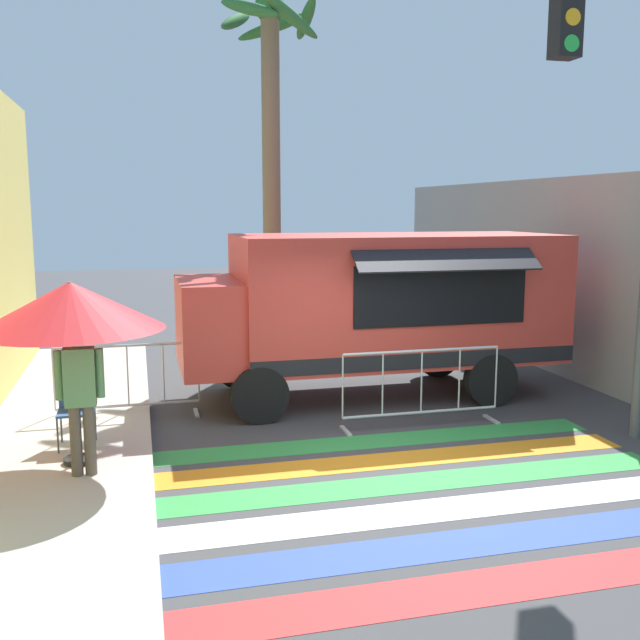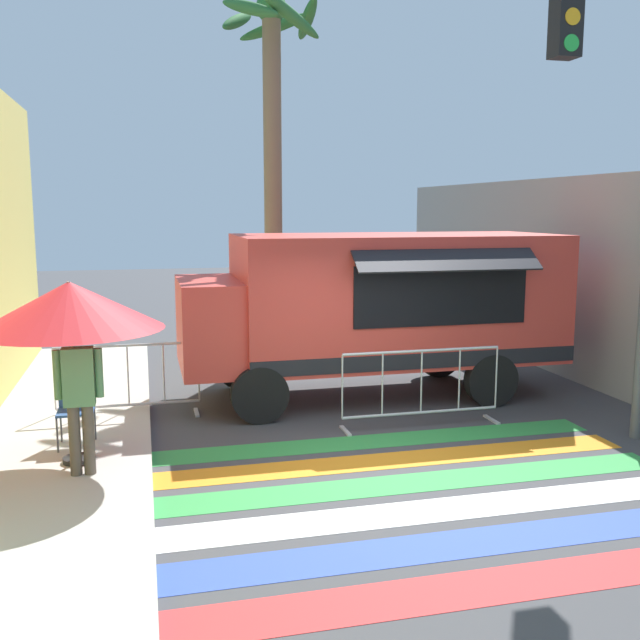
{
  "view_description": "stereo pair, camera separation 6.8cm",
  "coord_description": "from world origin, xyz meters",
  "px_view_note": "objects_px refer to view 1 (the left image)",
  "views": [
    {
      "loc": [
        -2.9,
        -8.02,
        3.12
      ],
      "look_at": [
        -0.33,
        2.07,
        1.48
      ],
      "focal_mm": 40.0,
      "sensor_mm": 36.0,
      "label": 1
    },
    {
      "loc": [
        -2.83,
        -8.04,
        3.12
      ],
      "look_at": [
        -0.33,
        2.07,
        1.48
      ],
      "focal_mm": 40.0,
      "sensor_mm": 36.0,
      "label": 2
    }
  ],
  "objects_px": {
    "vendor_person": "(80,390)",
    "food_truck": "(368,303)",
    "traffic_signal_pole": "(604,116)",
    "palm_tree": "(271,122)",
    "patio_umbrella": "(71,306)",
    "folding_chair": "(76,404)",
    "barricade_front": "(421,388)",
    "barricade_side": "(128,382)"
  },
  "relations": [
    {
      "from": "vendor_person",
      "to": "food_truck",
      "type": "bearing_deg",
      "value": 33.32
    },
    {
      "from": "traffic_signal_pole",
      "to": "palm_tree",
      "type": "distance_m",
      "value": 7.2
    },
    {
      "from": "patio_umbrella",
      "to": "folding_chair",
      "type": "xyz_separation_m",
      "value": [
        -0.06,
        0.7,
        -1.34
      ]
    },
    {
      "from": "barricade_front",
      "to": "barricade_side",
      "type": "bearing_deg",
      "value": 160.68
    },
    {
      "from": "traffic_signal_pole",
      "to": "folding_chair",
      "type": "bearing_deg",
      "value": 169.66
    },
    {
      "from": "patio_umbrella",
      "to": "food_truck",
      "type": "bearing_deg",
      "value": 29.33
    },
    {
      "from": "food_truck",
      "to": "barricade_side",
      "type": "distance_m",
      "value": 4.01
    },
    {
      "from": "vendor_person",
      "to": "barricade_front",
      "type": "bearing_deg",
      "value": 13.47
    },
    {
      "from": "vendor_person",
      "to": "barricade_side",
      "type": "xyz_separation_m",
      "value": [
        0.46,
        2.58,
        -0.55
      ]
    },
    {
      "from": "folding_chair",
      "to": "palm_tree",
      "type": "distance_m",
      "value": 7.62
    },
    {
      "from": "food_truck",
      "to": "traffic_signal_pole",
      "type": "height_order",
      "value": "traffic_signal_pole"
    },
    {
      "from": "barricade_front",
      "to": "palm_tree",
      "type": "relative_size",
      "value": 0.32
    },
    {
      "from": "food_truck",
      "to": "folding_chair",
      "type": "height_order",
      "value": "food_truck"
    },
    {
      "from": "vendor_person",
      "to": "barricade_side",
      "type": "bearing_deg",
      "value": 79.14
    },
    {
      "from": "traffic_signal_pole",
      "to": "barricade_side",
      "type": "distance_m",
      "value": 7.5
    },
    {
      "from": "folding_chair",
      "to": "patio_umbrella",
      "type": "bearing_deg",
      "value": -101.82
    },
    {
      "from": "traffic_signal_pole",
      "to": "patio_umbrella",
      "type": "height_order",
      "value": "traffic_signal_pole"
    },
    {
      "from": "traffic_signal_pole",
      "to": "folding_chair",
      "type": "height_order",
      "value": "traffic_signal_pole"
    },
    {
      "from": "vendor_person",
      "to": "barricade_front",
      "type": "relative_size",
      "value": 0.72
    },
    {
      "from": "food_truck",
      "to": "traffic_signal_pole",
      "type": "xyz_separation_m",
      "value": [
        2.11,
        -2.98,
        2.68
      ]
    },
    {
      "from": "food_truck",
      "to": "barricade_front",
      "type": "height_order",
      "value": "food_truck"
    },
    {
      "from": "traffic_signal_pole",
      "to": "barricade_front",
      "type": "bearing_deg",
      "value": 147.1
    },
    {
      "from": "vendor_person",
      "to": "traffic_signal_pole",
      "type": "bearing_deg",
      "value": -1.23
    },
    {
      "from": "folding_chair",
      "to": "barricade_front",
      "type": "distance_m",
      "value": 4.71
    },
    {
      "from": "traffic_signal_pole",
      "to": "folding_chair",
      "type": "xyz_separation_m",
      "value": [
        -6.58,
        1.2,
        -3.6
      ]
    },
    {
      "from": "barricade_side",
      "to": "folding_chair",
      "type": "bearing_deg",
      "value": -113.1
    },
    {
      "from": "folding_chair",
      "to": "vendor_person",
      "type": "relative_size",
      "value": 0.51
    },
    {
      "from": "folding_chair",
      "to": "barricade_side",
      "type": "relative_size",
      "value": 0.42
    },
    {
      "from": "patio_umbrella",
      "to": "barricade_front",
      "type": "bearing_deg",
      "value": 8.72
    },
    {
      "from": "traffic_signal_pole",
      "to": "barricade_front",
      "type": "relative_size",
      "value": 2.62
    },
    {
      "from": "food_truck",
      "to": "patio_umbrella",
      "type": "xyz_separation_m",
      "value": [
        -4.42,
        -2.48,
        0.42
      ]
    },
    {
      "from": "palm_tree",
      "to": "barricade_side",
      "type": "bearing_deg",
      "value": -127.18
    },
    {
      "from": "palm_tree",
      "to": "food_truck",
      "type": "bearing_deg",
      "value": -75.01
    },
    {
      "from": "barricade_side",
      "to": "traffic_signal_pole",
      "type": "bearing_deg",
      "value": -23.92
    },
    {
      "from": "traffic_signal_pole",
      "to": "barricade_front",
      "type": "xyz_separation_m",
      "value": [
        -1.87,
        1.21,
        -3.69
      ]
    },
    {
      "from": "barricade_side",
      "to": "palm_tree",
      "type": "distance_m",
      "value": 6.46
    },
    {
      "from": "traffic_signal_pole",
      "to": "palm_tree",
      "type": "relative_size",
      "value": 0.85
    },
    {
      "from": "folding_chair",
      "to": "traffic_signal_pole",
      "type": "bearing_deg",
      "value": -27.11
    },
    {
      "from": "patio_umbrella",
      "to": "barricade_side",
      "type": "bearing_deg",
      "value": 75.5
    },
    {
      "from": "folding_chair",
      "to": "palm_tree",
      "type": "height_order",
      "value": "palm_tree"
    },
    {
      "from": "vendor_person",
      "to": "barricade_front",
      "type": "height_order",
      "value": "vendor_person"
    },
    {
      "from": "food_truck",
      "to": "barricade_side",
      "type": "relative_size",
      "value": 2.93
    }
  ]
}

